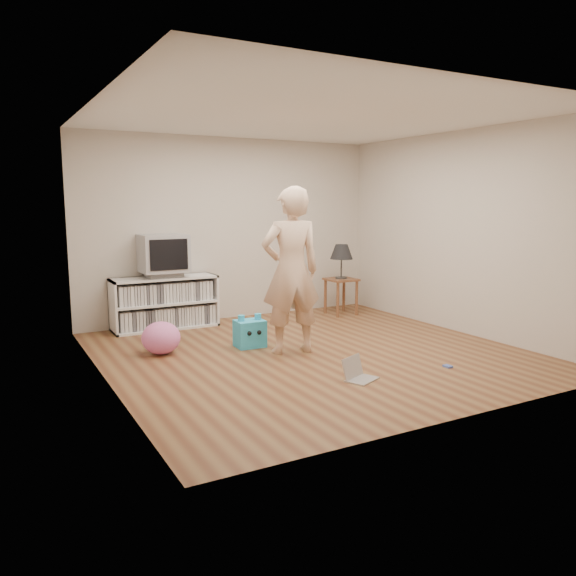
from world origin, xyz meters
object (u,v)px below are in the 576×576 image
(side_table, at_px, (341,287))
(plush_pink, at_px, (161,338))
(media_unit, at_px, (164,302))
(table_lamp, at_px, (342,253))
(person, at_px, (291,271))
(crt_tv, at_px, (163,253))
(laptop, at_px, (357,373))
(plush_blue, at_px, (250,333))
(dvd_deck, at_px, (164,274))

(side_table, relative_size, plush_pink, 1.27)
(media_unit, height_order, plush_pink, media_unit)
(table_lamp, relative_size, plush_pink, 1.19)
(media_unit, distance_m, person, 2.19)
(crt_tv, xyz_separation_m, plush_pink, (-0.42, -1.25, -0.84))
(laptop, height_order, plush_blue, plush_blue)
(crt_tv, height_order, plush_blue, crt_tv)
(media_unit, bearing_deg, person, -65.19)
(plush_pink, bearing_deg, person, -26.33)
(dvd_deck, distance_m, table_lamp, 2.65)
(dvd_deck, height_order, table_lamp, table_lamp)
(side_table, bearing_deg, plush_blue, -151.95)
(media_unit, bearing_deg, plush_blue, -68.18)
(laptop, bearing_deg, plush_blue, 79.96)
(laptop, xyz_separation_m, plush_blue, (-0.39, 1.62, 0.11))
(side_table, xyz_separation_m, table_lamp, (0.00, 0.00, 0.53))
(crt_tv, height_order, table_lamp, crt_tv)
(side_table, height_order, plush_pink, side_table)
(media_unit, bearing_deg, table_lamp, -8.40)
(person, xyz_separation_m, plush_pink, (-1.31, 0.65, -0.75))
(person, height_order, laptop, person)
(crt_tv, bearing_deg, table_lamp, -7.99)
(media_unit, relative_size, dvd_deck, 3.11)
(crt_tv, xyz_separation_m, table_lamp, (2.61, -0.37, -0.08))
(crt_tv, height_order, person, person)
(person, xyz_separation_m, plush_blue, (-0.30, 0.46, -0.77))
(crt_tv, height_order, laptop, crt_tv)
(dvd_deck, relative_size, side_table, 0.82)
(dvd_deck, bearing_deg, side_table, -8.06)
(dvd_deck, xyz_separation_m, person, (0.89, -1.90, 0.20))
(person, relative_size, laptop, 4.85)
(crt_tv, bearing_deg, dvd_deck, 90.00)
(plush_blue, bearing_deg, media_unit, 114.15)
(media_unit, height_order, side_table, media_unit)
(plush_blue, bearing_deg, laptop, -74.26)
(table_lamp, distance_m, plush_pink, 3.25)
(plush_pink, bearing_deg, side_table, 16.27)
(dvd_deck, xyz_separation_m, table_lamp, (2.61, -0.37, 0.21))
(side_table, xyz_separation_m, plush_blue, (-2.02, -1.08, -0.25))
(table_lamp, bearing_deg, media_unit, 171.60)
(laptop, distance_m, plush_blue, 1.67)
(laptop, xyz_separation_m, plush_pink, (-1.40, 1.81, 0.12))
(table_lamp, bearing_deg, plush_pink, -163.73)
(media_unit, bearing_deg, crt_tv, -90.00)
(crt_tv, relative_size, plush_blue, 1.55)
(media_unit, height_order, dvd_deck, dvd_deck)
(table_lamp, height_order, plush_blue, table_lamp)
(dvd_deck, bearing_deg, crt_tv, -90.00)
(table_lamp, distance_m, plush_blue, 2.42)
(media_unit, relative_size, side_table, 2.55)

